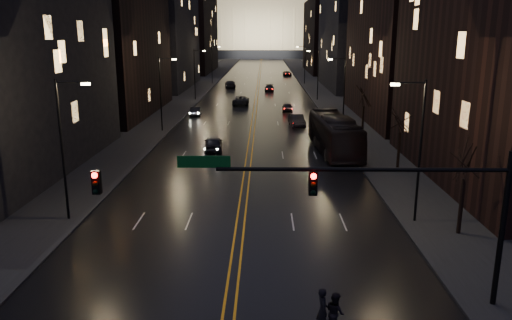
{
  "coord_description": "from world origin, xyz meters",
  "views": [
    {
      "loc": [
        1.48,
        -19.76,
        11.58
      ],
      "look_at": [
        0.94,
        12.19,
        3.5
      ],
      "focal_mm": 35.0,
      "sensor_mm": 36.0,
      "label": 1
    }
  ],
  "objects_px": {
    "traffic_signal": "(371,195)",
    "receding_car_a": "(297,121)",
    "oncoming_car_a": "(213,144)",
    "pedestrian_b": "(335,312)",
    "bus": "(334,134)",
    "pedestrian_a": "(323,310)",
    "oncoming_car_b": "(196,111)"
  },
  "relations": [
    {
      "from": "oncoming_car_a",
      "to": "oncoming_car_b",
      "type": "height_order",
      "value": "oncoming_car_a"
    },
    {
      "from": "traffic_signal",
      "to": "bus",
      "type": "height_order",
      "value": "traffic_signal"
    },
    {
      "from": "oncoming_car_a",
      "to": "pedestrian_b",
      "type": "bearing_deg",
      "value": 99.13
    },
    {
      "from": "oncoming_car_a",
      "to": "receding_car_a",
      "type": "height_order",
      "value": "oncoming_car_a"
    },
    {
      "from": "pedestrian_a",
      "to": "bus",
      "type": "bearing_deg",
      "value": -18.55
    },
    {
      "from": "traffic_signal",
      "to": "receding_car_a",
      "type": "relative_size",
      "value": 3.67
    },
    {
      "from": "traffic_signal",
      "to": "oncoming_car_b",
      "type": "height_order",
      "value": "traffic_signal"
    },
    {
      "from": "bus",
      "to": "pedestrian_a",
      "type": "xyz_separation_m",
      "value": [
        -4.68,
        -31.34,
        -0.93
      ]
    },
    {
      "from": "oncoming_car_b",
      "to": "pedestrian_b",
      "type": "relative_size",
      "value": 2.4
    },
    {
      "from": "oncoming_car_a",
      "to": "pedestrian_b",
      "type": "height_order",
      "value": "pedestrian_b"
    },
    {
      "from": "pedestrian_b",
      "to": "traffic_signal",
      "type": "bearing_deg",
      "value": -60.61
    },
    {
      "from": "receding_car_a",
      "to": "pedestrian_b",
      "type": "distance_m",
      "value": 45.89
    },
    {
      "from": "traffic_signal",
      "to": "oncoming_car_a",
      "type": "xyz_separation_m",
      "value": [
        -9.61,
        29.71,
        -4.33
      ]
    },
    {
      "from": "oncoming_car_b",
      "to": "oncoming_car_a",
      "type": "bearing_deg",
      "value": 98.98
    },
    {
      "from": "oncoming_car_a",
      "to": "pedestrian_a",
      "type": "distance_m",
      "value": 32.58
    },
    {
      "from": "oncoming_car_b",
      "to": "pedestrian_b",
      "type": "xyz_separation_m",
      "value": [
        12.83,
        -54.39,
        0.18
      ]
    },
    {
      "from": "pedestrian_b",
      "to": "oncoming_car_b",
      "type": "bearing_deg",
      "value": -8.95
    },
    {
      "from": "pedestrian_b",
      "to": "pedestrian_a",
      "type": "bearing_deg",
      "value": 67.78
    },
    {
      "from": "pedestrian_a",
      "to": "pedestrian_b",
      "type": "height_order",
      "value": "pedestrian_a"
    },
    {
      "from": "traffic_signal",
      "to": "oncoming_car_a",
      "type": "distance_m",
      "value": 31.52
    },
    {
      "from": "receding_car_a",
      "to": "oncoming_car_a",
      "type": "bearing_deg",
      "value": -129.49
    },
    {
      "from": "bus",
      "to": "receding_car_a",
      "type": "bearing_deg",
      "value": 97.26
    },
    {
      "from": "traffic_signal",
      "to": "pedestrian_a",
      "type": "height_order",
      "value": "traffic_signal"
    },
    {
      "from": "bus",
      "to": "oncoming_car_b",
      "type": "distance_m",
      "value": 28.66
    },
    {
      "from": "receding_car_a",
      "to": "traffic_signal",
      "type": "bearing_deg",
      "value": -95.68
    },
    {
      "from": "receding_car_a",
      "to": "pedestrian_b",
      "type": "xyz_separation_m",
      "value": [
        -1.35,
        -45.87,
        0.08
      ]
    },
    {
      "from": "traffic_signal",
      "to": "bus",
      "type": "bearing_deg",
      "value": 84.95
    },
    {
      "from": "traffic_signal",
      "to": "bus",
      "type": "distance_m",
      "value": 29.64
    },
    {
      "from": "pedestrian_a",
      "to": "pedestrian_b",
      "type": "bearing_deg",
      "value": -100.07
    },
    {
      "from": "bus",
      "to": "pedestrian_a",
      "type": "distance_m",
      "value": 31.7
    },
    {
      "from": "traffic_signal",
      "to": "pedestrian_b",
      "type": "distance_m",
      "value": 4.95
    },
    {
      "from": "bus",
      "to": "oncoming_car_b",
      "type": "relative_size",
      "value": 3.26
    }
  ]
}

